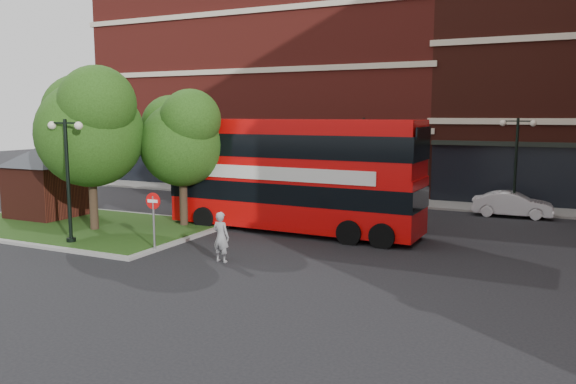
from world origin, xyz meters
The scene contains 15 objects.
ground centered at (0.00, 0.00, 0.00)m, with size 120.00×120.00×0.00m, color black.
pavement_far centered at (0.00, 16.50, 0.06)m, with size 44.00×3.00×0.12m, color slate.
terrace_far_left centered at (-8.00, 24.00, 7.00)m, with size 26.00×12.00×14.00m, color maroon.
traffic_island centered at (-8.00, 3.00, 0.07)m, with size 12.60×7.60×0.15m.
kiosk centered at (-11.00, 4.00, 2.32)m, with size 6.51×6.51×3.60m.
tree_island_west centered at (-6.60, 2.58, 4.79)m, with size 5.40×4.71×7.21m.
tree_island_east centered at (-3.58, 5.06, 4.24)m, with size 4.46×3.90×6.29m.
lamp_island centered at (-5.50, 0.20, 2.83)m, with size 1.72×0.36×5.00m.
lamp_far_left centered at (2.00, 14.50, 2.83)m, with size 1.72×0.36×5.00m.
lamp_far_right centered at (10.00, 14.50, 2.83)m, with size 1.72×0.36×5.00m.
bus centered at (1.31, 6.48, 2.86)m, with size 11.50×2.97×4.36m.
woman centered at (1.26, 0.61, 0.90)m, with size 0.66×0.43×1.80m, color gray.
car_silver centered at (0.71, 16.00, 0.70)m, with size 1.66×4.12×1.41m, color silver.
car_white centered at (9.95, 14.50, 0.64)m, with size 1.35×3.88×1.28m, color silver.
no_entry_sign centered at (-1.80, 0.76, 1.62)m, with size 0.63×0.08×2.27m.
Camera 1 is at (11.68, -15.86, 5.17)m, focal length 35.00 mm.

